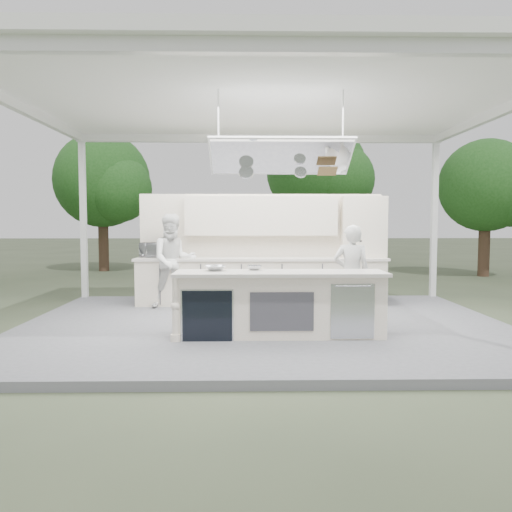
{
  "coord_description": "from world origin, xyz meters",
  "views": [
    {
      "loc": [
        -0.29,
        -8.19,
        1.81
      ],
      "look_at": [
        -0.13,
        0.4,
        1.21
      ],
      "focal_mm": 35.0,
      "sensor_mm": 36.0,
      "label": 1
    }
  ],
  "objects_px": {
    "head_chef": "(352,274)",
    "demo_island": "(279,304)",
    "sous_chef": "(174,261)",
    "back_counter": "(261,281)"
  },
  "relations": [
    {
      "from": "back_counter",
      "to": "sous_chef",
      "type": "xyz_separation_m",
      "value": [
        -1.73,
        -0.35,
        0.44
      ]
    },
    {
      "from": "demo_island",
      "to": "back_counter",
      "type": "bearing_deg",
      "value": 93.63
    },
    {
      "from": "demo_island",
      "to": "sous_chef",
      "type": "height_order",
      "value": "sous_chef"
    },
    {
      "from": "demo_island",
      "to": "sous_chef",
      "type": "relative_size",
      "value": 1.69
    },
    {
      "from": "head_chef",
      "to": "sous_chef",
      "type": "height_order",
      "value": "sous_chef"
    },
    {
      "from": "demo_island",
      "to": "back_counter",
      "type": "distance_m",
      "value": 2.82
    },
    {
      "from": "head_chef",
      "to": "demo_island",
      "type": "bearing_deg",
      "value": 47.5
    },
    {
      "from": "sous_chef",
      "to": "demo_island",
      "type": "bearing_deg",
      "value": -68.29
    },
    {
      "from": "head_chef",
      "to": "back_counter",
      "type": "bearing_deg",
      "value": -40.76
    },
    {
      "from": "demo_island",
      "to": "sous_chef",
      "type": "distance_m",
      "value": 3.14
    }
  ]
}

